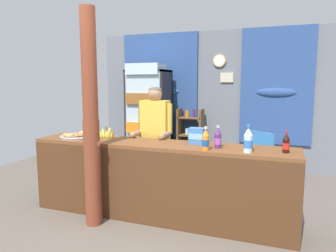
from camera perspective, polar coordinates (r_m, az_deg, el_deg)
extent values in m
plane|color=#665B51|center=(4.59, 3.48, -12.62)|extent=(7.78, 7.78, 0.00)
cube|color=slate|center=(6.11, 8.60, 4.81)|extent=(4.68, 0.12, 2.58)
cube|color=#2D4C89|center=(6.33, -1.49, 7.30)|extent=(1.56, 0.04, 2.07)
ellipsoid|color=#2D4C89|center=(6.32, -1.56, 6.36)|extent=(0.86, 0.10, 0.16)
cube|color=#2D4C89|center=(5.89, 19.19, 6.84)|extent=(1.24, 0.04, 2.07)
ellipsoid|color=#2D4C89|center=(5.87, 19.14, 5.83)|extent=(0.68, 0.10, 0.16)
cylinder|color=tan|center=(6.02, 9.38, 11.73)|extent=(0.25, 0.03, 0.25)
cylinder|color=white|center=(6.01, 9.35, 11.74)|extent=(0.21, 0.01, 0.21)
cube|color=beige|center=(5.98, 10.72, 8.72)|extent=(0.24, 0.02, 0.18)
cube|color=brown|center=(3.67, -1.67, -3.44)|extent=(3.14, 0.56, 0.04)
cube|color=#4E2E18|center=(3.55, -3.22, -11.38)|extent=(3.14, 0.04, 0.87)
cube|color=#4E2E18|center=(4.55, -19.97, -7.54)|extent=(0.08, 0.50, 0.87)
cube|color=#4E2E18|center=(3.54, 22.54, -12.06)|extent=(0.08, 0.50, 0.87)
cylinder|color=brown|center=(3.64, -13.61, -8.34)|extent=(0.18, 0.18, 1.20)
cylinder|color=brown|center=(3.51, -14.25, 10.89)|extent=(0.17, 0.17, 1.20)
ellipsoid|color=brown|center=(3.52, -12.67, -3.32)|extent=(0.06, 0.05, 0.08)
cube|color=#232328|center=(6.21, -2.54, 1.55)|extent=(0.76, 0.04, 1.85)
cube|color=#232328|center=(6.12, -6.59, 1.41)|extent=(0.04, 0.57, 1.85)
cube|color=#232328|center=(5.84, -0.30, 1.15)|extent=(0.04, 0.57, 1.85)
cube|color=#232328|center=(5.94, -3.60, 9.98)|extent=(0.76, 0.57, 0.04)
cube|color=#232328|center=(6.13, -3.45, -6.95)|extent=(0.76, 0.57, 0.08)
cube|color=silver|center=(5.72, -4.63, 1.48)|extent=(0.70, 0.02, 1.69)
cylinder|color=#B7B7BC|center=(5.57, -1.79, 0.82)|extent=(0.02, 0.02, 0.40)
cube|color=silver|center=(6.00, -3.50, -1.01)|extent=(0.68, 0.49, 0.02)
cube|color=orange|center=(5.88, -3.95, -0.11)|extent=(0.64, 0.45, 0.20)
cube|color=silver|center=(5.94, -3.55, 4.07)|extent=(0.68, 0.49, 0.02)
cube|color=brown|center=(5.83, -4.00, 5.08)|extent=(0.64, 0.45, 0.20)
cube|color=silver|center=(5.93, -3.59, 9.21)|extent=(0.68, 0.49, 0.02)
cube|color=silver|center=(5.83, -4.05, 10.31)|extent=(0.64, 0.45, 0.20)
cube|color=brown|center=(6.06, 2.08, -2.08)|extent=(0.04, 0.28, 1.12)
cube|color=brown|center=(5.95, 6.12, -2.32)|extent=(0.04, 0.28, 1.12)
cube|color=brown|center=(5.95, 4.12, 1.52)|extent=(0.44, 0.28, 0.02)
cylinder|color=orange|center=(5.96, 3.51, 2.26)|extent=(0.07, 0.07, 0.13)
cylinder|color=#56286B|center=(5.92, 4.74, 2.32)|extent=(0.06, 0.06, 0.15)
cube|color=brown|center=(5.99, 4.09, -1.67)|extent=(0.44, 0.28, 0.02)
cylinder|color=silver|center=(6.00, 3.49, -0.98)|extent=(0.06, 0.06, 0.12)
cylinder|color=#75C64C|center=(5.96, 4.70, -0.97)|extent=(0.06, 0.06, 0.13)
cube|color=brown|center=(6.06, 4.06, -4.81)|extent=(0.44, 0.28, 0.02)
cylinder|color=#75C64C|center=(6.06, 3.46, -4.13)|extent=(0.07, 0.07, 0.11)
cylinder|color=#75C64C|center=(6.02, 4.67, -4.09)|extent=(0.06, 0.06, 0.14)
cube|color=#3884D6|center=(5.22, 18.15, -5.44)|extent=(0.61, 0.61, 0.04)
cube|color=#3884D6|center=(5.02, 16.85, -3.34)|extent=(0.36, 0.28, 0.40)
cylinder|color=#3884D6|center=(5.31, 20.95, -7.79)|extent=(0.04, 0.04, 0.44)
cylinder|color=#3884D6|center=(5.53, 17.71, -7.03)|extent=(0.04, 0.04, 0.44)
cylinder|color=#3884D6|center=(5.01, 18.42, -8.59)|extent=(0.04, 0.04, 0.44)
cylinder|color=#3884D6|center=(5.24, 15.11, -7.74)|extent=(0.04, 0.04, 0.44)
cube|color=#3884D6|center=(5.08, 19.99, -4.50)|extent=(0.26, 0.34, 0.03)
cube|color=#3884D6|center=(5.31, 16.50, -3.81)|extent=(0.26, 0.34, 0.03)
cylinder|color=#28282D|center=(4.33, -3.27, -8.26)|extent=(0.11, 0.11, 0.80)
cylinder|color=#28282D|center=(4.28, -1.33, -8.47)|extent=(0.11, 0.11, 0.80)
cube|color=gold|center=(4.17, -2.36, 0.76)|extent=(0.37, 0.20, 0.57)
sphere|color=#997051|center=(4.14, -2.39, 5.87)|extent=(0.19, 0.19, 0.19)
ellipsoid|color=#4C4742|center=(4.15, -2.34, 6.47)|extent=(0.18, 0.18, 0.10)
cylinder|color=gold|center=(4.24, -4.86, 1.55)|extent=(0.08, 0.08, 0.39)
cylinder|color=#997051|center=(4.13, -5.71, -1.35)|extent=(0.07, 0.26, 0.07)
sphere|color=#997051|center=(4.02, -6.52, -1.63)|extent=(0.08, 0.08, 0.08)
cylinder|color=gold|center=(4.09, 0.23, 1.35)|extent=(0.08, 0.08, 0.39)
cylinder|color=#997051|center=(3.98, -0.51, -1.67)|extent=(0.07, 0.26, 0.07)
sphere|color=#997051|center=(3.86, -1.19, -1.97)|extent=(0.08, 0.08, 0.08)
cylinder|color=silver|center=(3.25, 14.42, -3.18)|extent=(0.09, 0.09, 0.18)
cone|color=silver|center=(3.23, 14.50, -0.93)|extent=(0.09, 0.09, 0.08)
cylinder|color=blue|center=(3.22, 14.53, 0.03)|extent=(0.04, 0.04, 0.03)
cylinder|color=blue|center=(3.25, 14.42, -3.18)|extent=(0.09, 0.09, 0.08)
cylinder|color=orange|center=(3.28, 6.87, -3.11)|extent=(0.07, 0.07, 0.16)
cone|color=orange|center=(3.26, 6.90, -1.15)|extent=(0.07, 0.07, 0.07)
cylinder|color=white|center=(3.25, 6.92, -0.32)|extent=(0.03, 0.03, 0.03)
cylinder|color=#194C99|center=(3.28, 6.87, -3.11)|extent=(0.07, 0.07, 0.07)
cylinder|color=black|center=(3.36, 20.76, -3.44)|extent=(0.07, 0.07, 0.14)
cone|color=black|center=(3.34, 20.84, -1.74)|extent=(0.07, 0.07, 0.06)
cylinder|color=red|center=(3.33, 20.88, -1.02)|extent=(0.03, 0.03, 0.02)
cylinder|color=red|center=(3.36, 20.76, -3.44)|extent=(0.07, 0.07, 0.06)
cylinder|color=#75C64C|center=(3.48, 14.39, -2.81)|extent=(0.06, 0.06, 0.14)
cone|color=#75C64C|center=(3.47, 14.45, -1.22)|extent=(0.06, 0.06, 0.06)
cylinder|color=black|center=(3.46, 14.47, -0.54)|extent=(0.03, 0.03, 0.02)
cylinder|color=yellow|center=(3.48, 14.39, -2.81)|extent=(0.06, 0.06, 0.06)
cylinder|color=#56286B|center=(3.41, 9.09, -2.74)|extent=(0.07, 0.07, 0.15)
cone|color=#56286B|center=(3.39, 9.13, -0.90)|extent=(0.07, 0.07, 0.07)
cylinder|color=silver|center=(3.39, 9.15, -0.11)|extent=(0.03, 0.03, 0.02)
cylinder|color=purple|center=(3.41, 9.09, -2.74)|extent=(0.07, 0.07, 0.07)
cube|color=#3D75B7|center=(3.61, 5.30, -1.81)|extent=(0.17, 0.12, 0.19)
cube|color=#7CB5F7|center=(3.55, 5.03, -1.97)|extent=(0.16, 0.00, 0.07)
cylinder|color=#BCBCC1|center=(4.21, -16.15, -1.90)|extent=(0.43, 0.43, 0.02)
torus|color=#BCBCC1|center=(4.20, -16.16, -1.72)|extent=(0.45, 0.45, 0.02)
ellipsoid|color=#B2753D|center=(4.16, -15.59, -1.55)|extent=(0.08, 0.09, 0.05)
ellipsoid|color=#B2753D|center=(4.24, -14.75, -1.29)|extent=(0.10, 0.09, 0.05)
ellipsoid|color=tan|center=(4.31, -15.30, -1.20)|extent=(0.11, 0.07, 0.05)
ellipsoid|color=#B2753D|center=(4.27, -16.51, -1.39)|extent=(0.08, 0.08, 0.04)
ellipsoid|color=#C68947|center=(4.21, -18.13, -1.56)|extent=(0.10, 0.08, 0.04)
ellipsoid|color=tan|center=(4.10, -17.64, -1.70)|extent=(0.11, 0.09, 0.06)
ellipsoid|color=#A36638|center=(4.14, -16.23, -1.70)|extent=(0.08, 0.09, 0.04)
ellipsoid|color=#DBCC42|center=(4.09, -12.39, -1.36)|extent=(0.09, 0.04, 0.13)
ellipsoid|color=#DBCC42|center=(4.08, -11.76, -1.39)|extent=(0.06, 0.04, 0.13)
ellipsoid|color=#DBCC42|center=(4.06, -11.16, -1.46)|extent=(0.04, 0.04, 0.12)
ellipsoid|color=#DBCC42|center=(4.03, -10.72, -1.31)|extent=(0.07, 0.03, 0.15)
ellipsoid|color=#DBCC42|center=(4.01, -10.15, -1.55)|extent=(0.09, 0.03, 0.12)
cylinder|color=olive|center=(4.04, -11.26, -0.38)|extent=(0.02, 0.02, 0.05)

